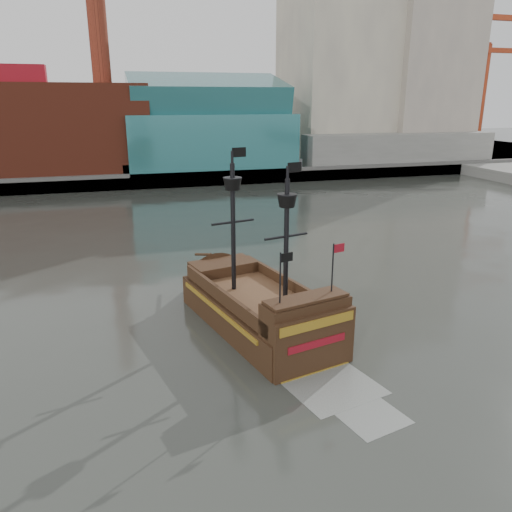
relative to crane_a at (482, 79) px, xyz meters
name	(u,v)px	position (x,y,z in m)	size (l,w,h in m)	color
ground	(280,370)	(-78.63, -82.00, -19.11)	(400.00, 400.00, 0.00)	#2C2E29
promenade_far	(146,162)	(-78.63, 10.00, -18.11)	(220.00, 60.00, 2.00)	slate
seawall	(160,180)	(-78.63, -19.50, -17.81)	(220.00, 1.00, 2.60)	#4C4C49
skyline	(168,46)	(-73.43, 2.56, 5.44)	(149.00, 45.00, 62.00)	brown
crane_a	(482,79)	(0.00, 0.00, 0.00)	(22.50, 4.00, 32.25)	slate
crane_b	(484,95)	(9.60, 10.00, -3.54)	(19.10, 4.00, 26.25)	slate
pirate_ship	(259,313)	(-78.23, -76.59, -17.98)	(8.53, 17.40, 12.51)	black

